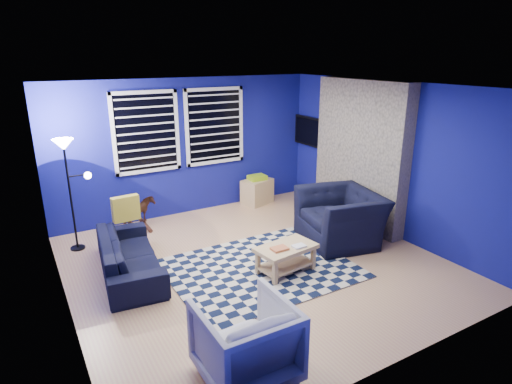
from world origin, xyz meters
TOP-DOWN VIEW (x-y plane):
  - floor at (0.00, 0.00)m, footprint 5.00×5.00m
  - ceiling at (0.00, 0.00)m, footprint 5.00×5.00m
  - wall_back at (0.00, 2.50)m, footprint 5.00×0.00m
  - wall_left at (-2.50, 0.00)m, footprint 0.00×5.00m
  - wall_right at (2.50, 0.00)m, footprint 0.00×5.00m
  - fireplace at (2.36, 0.50)m, footprint 0.65×2.00m
  - window_left at (-0.75, 2.46)m, footprint 1.17×0.06m
  - window_right at (0.55, 2.46)m, footprint 1.17×0.06m
  - tv at (2.45, 2.00)m, footprint 0.07×1.00m
  - rug at (-0.03, -0.18)m, footprint 2.50×2.00m
  - sofa at (-1.64, 0.63)m, footprint 1.92×0.93m
  - armchair_big at (1.57, 0.00)m, footprint 1.45×1.33m
  - armchair_bent at (-1.22, -1.91)m, footprint 0.83×0.86m
  - rocking_horse at (-1.08, 2.16)m, footprint 0.41×0.62m
  - coffee_table at (0.23, -0.43)m, footprint 0.88×0.58m
  - cabinet at (1.35, 2.25)m, footprint 0.69×0.56m
  - floor_lamp at (-2.13, 1.82)m, footprint 0.47×0.29m
  - throw_pillow at (-1.49, 1.25)m, footprint 0.40×0.15m

SIDE VIEW (x-z plane):
  - floor at x=0.00m, z-range 0.00..0.00m
  - rug at x=-0.03m, z-range 0.00..0.02m
  - cabinet at x=1.35m, z-range -0.03..0.55m
  - sofa at x=-1.64m, z-range 0.00..0.54m
  - coffee_table at x=0.23m, z-range 0.08..0.49m
  - rocking_horse at x=-1.08m, z-range 0.07..0.55m
  - armchair_bent at x=-1.22m, z-range 0.00..0.77m
  - armchair_big at x=1.57m, z-range 0.00..0.82m
  - throw_pillow at x=-1.49m, z-range 0.54..0.91m
  - fireplace at x=2.36m, z-range -0.05..2.45m
  - wall_back at x=0.00m, z-range -1.25..3.75m
  - wall_left at x=-2.50m, z-range -1.25..3.75m
  - wall_right at x=2.50m, z-range -1.25..3.75m
  - tv at x=2.45m, z-range 1.11..1.69m
  - floor_lamp at x=-2.13m, z-range 0.55..2.28m
  - window_left at x=-0.75m, z-range 0.89..2.31m
  - window_right at x=0.55m, z-range 0.89..2.31m
  - ceiling at x=0.00m, z-range 2.50..2.50m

